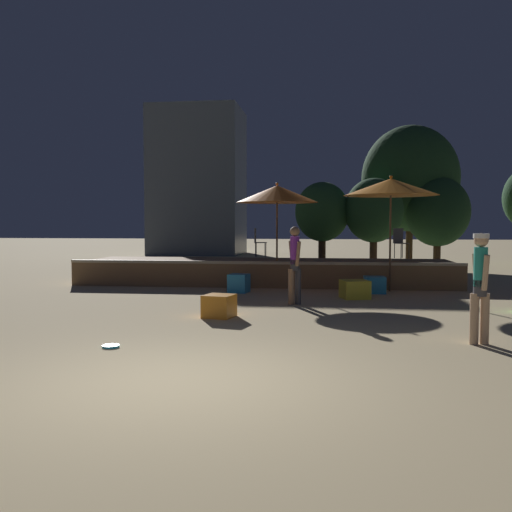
{
  "coord_description": "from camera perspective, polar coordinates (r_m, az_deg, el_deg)",
  "views": [
    {
      "loc": [
        1.69,
        -6.16,
        1.78
      ],
      "look_at": [
        0.0,
        7.05,
        1.03
      ],
      "focal_mm": 40.0,
      "sensor_mm": 36.0,
      "label": 1
    }
  ],
  "objects": [
    {
      "name": "patio_umbrella_1",
      "position": [
        15.4,
        13.34,
        6.72
      ],
      "size": [
        2.47,
        2.47,
        3.04
      ],
      "color": "brown",
      "rests_on": "ground"
    },
    {
      "name": "bistro_chair_1",
      "position": [
        17.76,
        0.18,
        1.66
      ],
      "size": [
        0.42,
        0.41,
        0.9
      ],
      "rotation": [
        0.0,
        0.0,
        1.78
      ],
      "color": "#47474C",
      "rests_on": "wooden_deck"
    },
    {
      "name": "person_1",
      "position": [
        9.01,
        21.51,
        -2.52
      ],
      "size": [
        0.29,
        0.48,
        1.65
      ],
      "rotation": [
        0.0,
        0.0,
        0.2
      ],
      "color": "tan",
      "rests_on": "ground"
    },
    {
      "name": "frisbee_disc",
      "position": [
        8.58,
        -14.32,
        -8.73
      ],
      "size": [
        0.25,
        0.25,
        0.03
      ],
      "color": "#33B2D8",
      "rests_on": "ground"
    },
    {
      "name": "cube_seat_2",
      "position": [
        14.81,
        -1.72,
        -2.74
      ],
      "size": [
        0.56,
        0.56,
        0.48
      ],
      "rotation": [
        0.0,
        0.0,
        -0.17
      ],
      "color": "#2D9EDB",
      "rests_on": "ground"
    },
    {
      "name": "background_tree_4",
      "position": [
        21.7,
        11.7,
        4.46
      ],
      "size": [
        2.18,
        2.18,
        3.48
      ],
      "color": "#3D2B1C",
      "rests_on": "ground"
    },
    {
      "name": "patio_umbrella_0",
      "position": [
        15.75,
        2.12,
        6.21
      ],
      "size": [
        2.26,
        2.26,
        2.92
      ],
      "color": "brown",
      "rests_on": "ground"
    },
    {
      "name": "ground_plane",
      "position": [
        6.64,
        -7.94,
        -12.37
      ],
      "size": [
        120.0,
        120.0,
        0.0
      ],
      "primitive_type": "plane",
      "color": "#D1B784"
    },
    {
      "name": "distant_building",
      "position": [
        33.65,
        -5.8,
        7.35
      ],
      "size": [
        5.07,
        4.47,
        8.4
      ],
      "color": "#4C5666",
      "rests_on": "ground"
    },
    {
      "name": "bistro_chair_0",
      "position": [
        17.7,
        14.19,
        1.56
      ],
      "size": [
        0.47,
        0.47,
        0.9
      ],
      "rotation": [
        0.0,
        0.0,
        0.58
      ],
      "color": "#47474C",
      "rests_on": "wooden_deck"
    },
    {
      "name": "background_tree_1",
      "position": [
        23.21,
        17.71,
        4.23
      ],
      "size": [
        2.45,
        2.45,
        3.6
      ],
      "color": "#3D2B1C",
      "rests_on": "ground"
    },
    {
      "name": "background_tree_3",
      "position": [
        21.82,
        6.64,
        4.37
      ],
      "size": [
        2.05,
        2.05,
        3.36
      ],
      "color": "#3D2B1C",
      "rests_on": "ground"
    },
    {
      "name": "cube_seat_1",
      "position": [
        14.97,
        11.77,
        -2.84
      ],
      "size": [
        0.55,
        0.55,
        0.43
      ],
      "rotation": [
        0.0,
        0.0,
        0.01
      ],
      "color": "#2D9EDB",
      "rests_on": "ground"
    },
    {
      "name": "cube_seat_0",
      "position": [
        10.91,
        -3.71,
        -5.01
      ],
      "size": [
        0.63,
        0.63,
        0.43
      ],
      "rotation": [
        0.0,
        0.0,
        -0.22
      ],
      "color": "orange",
      "rests_on": "ground"
    },
    {
      "name": "person_0",
      "position": [
        12.55,
        3.9,
        -0.63
      ],
      "size": [
        0.32,
        0.5,
        1.72
      ],
      "rotation": [
        0.0,
        0.0,
        0.5
      ],
      "color": "#997051",
      "rests_on": "ground"
    },
    {
      "name": "wooden_deck",
      "position": [
        17.24,
        1.09,
        -1.57
      ],
      "size": [
        10.99,
        3.1,
        0.75
      ],
      "color": "olive",
      "rests_on": "ground"
    },
    {
      "name": "cube_seat_3",
      "position": [
        13.81,
        9.85,
        -3.3
      ],
      "size": [
        0.76,
        0.76,
        0.44
      ],
      "rotation": [
        0.0,
        0.0,
        0.28
      ],
      "color": "yellow",
      "rests_on": "ground"
    },
    {
      "name": "background_tree_2",
      "position": [
        24.47,
        15.16,
        7.47
      ],
      "size": [
        3.95,
        3.95,
        5.81
      ],
      "color": "#3D2B1C",
      "rests_on": "ground"
    }
  ]
}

